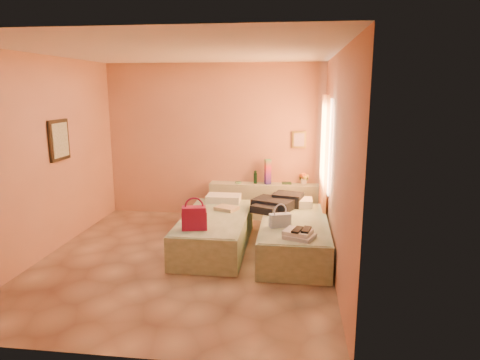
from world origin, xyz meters
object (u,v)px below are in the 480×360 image
object	(u,v)px
bed_left	(215,232)
blue_handbag	(280,220)
headboard_ledge	(266,201)
water_bottle	(255,177)
green_book	(287,183)
bed_right	(294,237)
magenta_handbag	(194,218)
flower_vase	(304,178)
towel_stack	(300,234)

from	to	relation	value
bed_left	blue_handbag	size ratio (longest dim) A/B	7.04
bed_left	headboard_ledge	bearing A→B (deg)	67.86
water_bottle	green_book	distance (m)	0.58
bed_left	blue_handbag	world-z (taller)	blue_handbag
bed_right	water_bottle	xyz separation A→B (m)	(-0.72, 1.70, 0.51)
green_book	magenta_handbag	size ratio (longest dim) A/B	0.52
bed_left	flower_vase	xyz separation A→B (m)	(1.33, 1.66, 0.52)
flower_vase	water_bottle	bearing A→B (deg)	-175.89
flower_vase	blue_handbag	world-z (taller)	flower_vase
headboard_ledge	bed_left	distance (m)	1.73
blue_handbag	water_bottle	bearing A→B (deg)	84.43
water_bottle	blue_handbag	size ratio (longest dim) A/B	0.80
flower_vase	towel_stack	distance (m)	2.51
headboard_ledge	water_bottle	world-z (taller)	water_bottle
towel_stack	headboard_ledge	bearing A→B (deg)	103.56
bed_left	water_bottle	world-z (taller)	water_bottle
bed_right	flower_vase	world-z (taller)	flower_vase
bed_left	flower_vase	world-z (taller)	flower_vase
headboard_ledge	bed_right	world-z (taller)	headboard_ledge
magenta_handbag	bed_left	bearing A→B (deg)	64.11
bed_right	green_book	size ratio (longest dim) A/B	11.63
bed_right	magenta_handbag	size ratio (longest dim) A/B	6.02
water_bottle	blue_handbag	xyz separation A→B (m)	(0.52, -2.00, -0.17)
green_book	bed_left	bearing A→B (deg)	-126.51
headboard_ledge	green_book	world-z (taller)	green_book
bed_right	green_book	xyz separation A→B (m)	(-0.15, 1.74, 0.41)
blue_handbag	towel_stack	bearing A→B (deg)	-78.97
green_book	blue_handbag	xyz separation A→B (m)	(-0.05, -2.04, -0.07)
bed_right	green_book	world-z (taller)	green_book
bed_left	magenta_handbag	distance (m)	0.77
green_book	blue_handbag	world-z (taller)	blue_handbag
headboard_ledge	blue_handbag	bearing A→B (deg)	-80.76
bed_left	green_book	xyz separation A→B (m)	(1.02, 1.64, 0.41)
headboard_ledge	water_bottle	size ratio (longest dim) A/B	9.04
bed_right	bed_left	bearing A→B (deg)	174.99
towel_stack	bed_right	bearing A→B (deg)	94.78
bed_left	green_book	world-z (taller)	green_book
magenta_handbag	flower_vase	bearing A→B (deg)	44.92
water_bottle	flower_vase	bearing A→B (deg)	4.11
headboard_ledge	flower_vase	distance (m)	0.81
green_book	magenta_handbag	xyz separation A→B (m)	(-1.18, -2.28, -0.01)
headboard_ledge	flower_vase	bearing A→B (deg)	5.61
magenta_handbag	towel_stack	bearing A→B (deg)	-20.24
towel_stack	flower_vase	bearing A→B (deg)	87.90
bed_left	blue_handbag	distance (m)	1.11
green_book	towel_stack	distance (m)	2.48
blue_handbag	bed_right	bearing A→B (deg)	36.20
headboard_ledge	magenta_handbag	size ratio (longest dim) A/B	6.17
bed_left	towel_stack	xyz separation A→B (m)	(1.24, -0.83, 0.30)
headboard_ledge	blue_handbag	size ratio (longest dim) A/B	7.21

